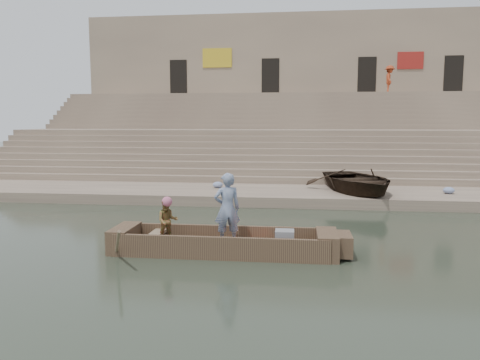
% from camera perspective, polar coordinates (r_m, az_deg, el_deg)
% --- Properties ---
extents(ground, '(120.00, 120.00, 0.00)m').
position_cam_1_polar(ground, '(11.87, 6.70, -8.83)').
color(ground, '#263024').
rests_on(ground, ground).
extents(lower_landing, '(32.00, 4.00, 0.40)m').
position_cam_1_polar(lower_landing, '(19.65, 6.81, -1.86)').
color(lower_landing, gray).
rests_on(lower_landing, ground).
extents(mid_landing, '(32.00, 3.00, 2.80)m').
position_cam_1_polar(mid_landing, '(26.98, 6.88, 3.14)').
color(mid_landing, gray).
rests_on(mid_landing, ground).
extents(upper_landing, '(32.00, 3.00, 5.20)m').
position_cam_1_polar(upper_landing, '(33.92, 6.93, 5.98)').
color(upper_landing, gray).
rests_on(upper_landing, ground).
extents(ghat_steps, '(32.00, 11.00, 5.20)m').
position_cam_1_polar(ghat_steps, '(28.64, 6.90, 4.17)').
color(ghat_steps, gray).
rests_on(ghat_steps, ground).
extents(building_wall, '(32.00, 5.07, 11.20)m').
position_cam_1_polar(building_wall, '(37.98, 7.00, 10.63)').
color(building_wall, '#9F886B').
rests_on(building_wall, ground).
extents(main_rowboat, '(5.00, 1.30, 0.22)m').
position_cam_1_polar(main_rowboat, '(11.78, -2.07, -8.35)').
color(main_rowboat, brown).
rests_on(main_rowboat, ground).
extents(rowboat_trim, '(6.04, 2.63, 1.77)m').
position_cam_1_polar(rowboat_trim, '(11.69, -1.04, -7.48)').
color(rowboat_trim, brown).
rests_on(rowboat_trim, ground).
extents(standing_man, '(0.76, 0.62, 1.79)m').
position_cam_1_polar(standing_man, '(11.60, -1.57, -3.51)').
color(standing_man, navy).
rests_on(standing_man, main_rowboat).
extents(rowing_man, '(0.64, 0.57, 1.10)m').
position_cam_1_polar(rowing_man, '(11.98, -8.85, -4.93)').
color(rowing_man, '#267227').
rests_on(rowing_man, main_rowboat).
extents(television, '(0.46, 0.42, 0.40)m').
position_cam_1_polar(television, '(11.57, 5.40, -7.08)').
color(television, gray).
rests_on(television, main_rowboat).
extents(beached_rowboat, '(4.56, 5.45, 0.97)m').
position_cam_1_polar(beached_rowboat, '(19.58, 14.09, -0.04)').
color(beached_rowboat, '#2D2116').
rests_on(beached_rowboat, lower_landing).
extents(pedestrian, '(0.86, 1.30, 1.88)m').
position_cam_1_polar(pedestrian, '(34.32, 17.79, 11.62)').
color(pedestrian, '#A73A1C').
rests_on(pedestrian, upper_landing).
extents(cloth_bundles, '(13.53, 1.88, 0.26)m').
position_cam_1_polar(cloth_bundles, '(20.87, 21.17, -0.85)').
color(cloth_bundles, '#3F5999').
rests_on(cloth_bundles, lower_landing).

